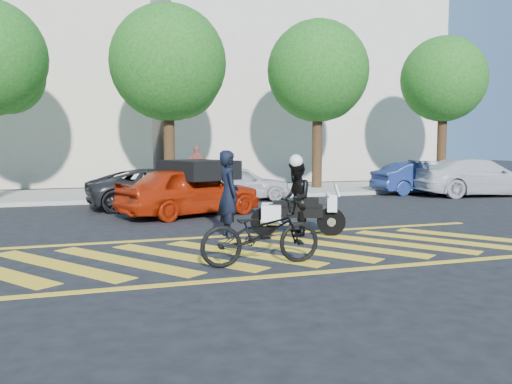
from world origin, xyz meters
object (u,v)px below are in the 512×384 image
object	(u,v)px
bicycle	(261,233)
parked_mid_left	(159,188)
parked_far_right	(477,177)
officer_moto	(296,198)
police_motorcycle	(296,213)
parked_mid_right	(239,183)
officer_bike	(228,194)
red_convertible	(190,191)
parked_right	(421,178)

from	to	relation	value
bicycle	parked_mid_left	bearing A→B (deg)	3.24
bicycle	parked_far_right	distance (m)	15.03
officer_moto	police_motorcycle	bearing A→B (deg)	146.75
officer_moto	parked_mid_left	xyz separation A→B (m)	(-2.17, 6.31, -0.21)
bicycle	parked_mid_right	distance (m)	10.62
bicycle	police_motorcycle	xyz separation A→B (m)	(1.73, 2.57, -0.04)
police_motorcycle	parked_far_right	bearing A→B (deg)	51.78
officer_bike	parked_mid_right	world-z (taller)	officer_bike
officer_bike	red_convertible	size ratio (longest dim) A/B	0.46
parked_mid_left	parked_far_right	world-z (taller)	parked_far_right
police_motorcycle	parked_right	size ratio (longest dim) A/B	0.52
parked_mid_right	parked_right	xyz separation A→B (m)	(7.81, 0.00, 0.02)
parked_mid_right	red_convertible	bearing A→B (deg)	151.97
police_motorcycle	parked_right	xyz separation A→B (m)	(8.75, 7.70, 0.14)
red_convertible	parked_far_right	world-z (taller)	parked_far_right
officer_bike	bicycle	bearing A→B (deg)	173.16
police_motorcycle	officer_bike	bearing A→B (deg)	-168.02
police_motorcycle	parked_mid_left	distance (m)	6.67
parked_mid_left	parked_right	world-z (taller)	parked_right
parked_mid_left	police_motorcycle	bearing A→B (deg)	-166.42
officer_moto	parked_far_right	world-z (taller)	officer_moto
parked_mid_left	red_convertible	bearing A→B (deg)	-171.41
parked_mid_right	bicycle	bearing A→B (deg)	172.59
parked_right	officer_bike	bearing A→B (deg)	127.33
officer_moto	parked_far_right	size ratio (longest dim) A/B	0.33
officer_moto	parked_far_right	xyz separation A→B (m)	(10.41, 6.31, -0.11)
police_motorcycle	parked_right	distance (m)	11.65
parked_mid_left	officer_moto	bearing A→B (deg)	-166.59
bicycle	red_convertible	bearing A→B (deg)	-0.63
police_motorcycle	parked_mid_right	world-z (taller)	parked_mid_right
officer_bike	parked_right	xyz separation A→B (m)	(10.28, 7.47, -0.32)
police_motorcycle	parked_right	bearing A→B (deg)	61.92
bicycle	red_convertible	distance (m)	6.65
officer_moto	parked_mid_right	size ratio (longest dim) A/B	0.46
red_convertible	parked_mid_left	size ratio (longest dim) A/B	0.93
officer_bike	parked_far_right	world-z (taller)	officer_bike
parked_right	parked_far_right	bearing A→B (deg)	-129.03
parked_mid_left	parked_mid_right	xyz separation A→B (m)	(3.12, 1.40, -0.00)
officer_moto	parked_right	distance (m)	11.67
officer_bike	parked_far_right	size ratio (longest dim) A/B	0.38
officer_moto	red_convertible	size ratio (longest dim) A/B	0.40
parked_mid_left	parked_right	size ratio (longest dim) A/B	1.15
police_motorcycle	parked_mid_right	xyz separation A→B (m)	(0.94, 7.70, 0.12)
officer_moto	officer_bike	bearing A→B (deg)	-78.56
officer_moto	parked_mid_right	xyz separation A→B (m)	(0.95, 7.71, -0.22)
red_convertible	parked_far_right	size ratio (longest dim) A/B	0.83
red_convertible	parked_mid_right	bearing A→B (deg)	-55.93
police_motorcycle	parked_right	world-z (taller)	parked_right
parked_mid_left	parked_far_right	bearing A→B (deg)	-95.56
bicycle	parked_right	distance (m)	14.67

